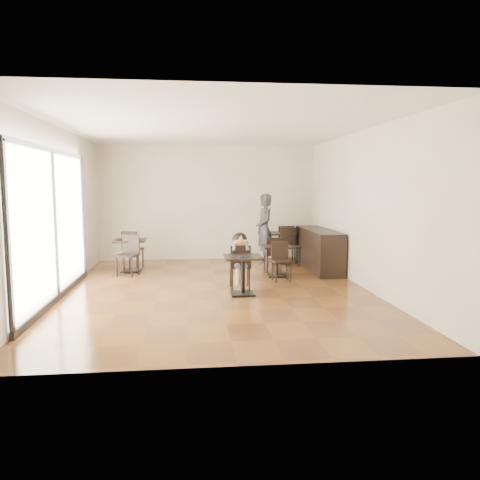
{
  "coord_description": "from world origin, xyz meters",
  "views": [
    {
      "loc": [
        -0.55,
        -9.19,
        2.09
      ],
      "look_at": [
        0.47,
        0.03,
        1.0
      ],
      "focal_mm": 35.0,
      "sensor_mm": 36.0,
      "label": 1
    }
  ],
  "objects": [
    {
      "name": "ceiling",
      "position": [
        0.0,
        0.0,
        3.2
      ],
      "size": [
        6.0,
        8.0,
        0.01
      ],
      "primitive_type": "cube",
      "color": "white",
      "rests_on": "floor"
    },
    {
      "name": "cafe_table_mid",
      "position": [
        1.46,
        1.26,
        0.36
      ],
      "size": [
        0.71,
        0.71,
        0.71
      ],
      "primitive_type": null,
      "rotation": [
        0.0,
        0.0,
        0.06
      ],
      "color": "black",
      "rests_on": "floor"
    },
    {
      "name": "floor",
      "position": [
        0.0,
        0.0,
        0.0
      ],
      "size": [
        6.0,
        8.0,
        0.01
      ],
      "primitive_type": "cube",
      "color": "brown",
      "rests_on": "ground"
    },
    {
      "name": "child_chair",
      "position": [
        0.47,
        0.08,
        0.45
      ],
      "size": [
        0.41,
        0.41,
        0.9
      ],
      "primitive_type": null,
      "rotation": [
        0.0,
        0.0,
        3.14
      ],
      "color": "black",
      "rests_on": "floor"
    },
    {
      "name": "plate",
      "position": [
        0.47,
        -0.57,
        0.76
      ],
      "size": [
        0.25,
        0.25,
        0.02
      ],
      "primitive_type": "cylinder",
      "color": "black",
      "rests_on": "child_table"
    },
    {
      "name": "chair_back_a",
      "position": [
        2.08,
        3.5,
        0.49
      ],
      "size": [
        0.49,
        0.49,
        0.98
      ],
      "primitive_type": null,
      "rotation": [
        0.0,
        0.0,
        3.26
      ],
      "color": "black",
      "rests_on": "floor"
    },
    {
      "name": "chair_mid_b",
      "position": [
        1.46,
        0.71,
        0.43
      ],
      "size": [
        0.41,
        0.41,
        0.86
      ],
      "primitive_type": null,
      "rotation": [
        0.0,
        0.0,
        0.06
      ],
      "color": "black",
      "rests_on": "floor"
    },
    {
      "name": "wall_right",
      "position": [
        3.0,
        0.0,
        1.6
      ],
      "size": [
        0.01,
        8.0,
        3.2
      ],
      "primitive_type": "cube",
      "color": "silver",
      "rests_on": "floor"
    },
    {
      "name": "adult_patron",
      "position": [
        1.43,
        2.89,
        0.93
      ],
      "size": [
        0.53,
        0.73,
        1.87
      ],
      "primitive_type": "imported",
      "rotation": [
        0.0,
        0.0,
        -1.45
      ],
      "color": "#3E3D43",
      "rests_on": "floor"
    },
    {
      "name": "chair_back_b",
      "position": [
        2.08,
        2.64,
        0.49
      ],
      "size": [
        0.49,
        0.49,
        0.98
      ],
      "primitive_type": null,
      "rotation": [
        0.0,
        0.0,
        0.12
      ],
      "color": "black",
      "rests_on": "floor"
    },
    {
      "name": "child",
      "position": [
        0.47,
        0.08,
        0.57
      ],
      "size": [
        0.41,
        0.57,
        1.14
      ],
      "primitive_type": null,
      "color": "slate",
      "rests_on": "child_chair"
    },
    {
      "name": "wall_back",
      "position": [
        0.0,
        4.0,
        1.6
      ],
      "size": [
        6.0,
        0.01,
        3.2
      ],
      "primitive_type": "cube",
      "color": "silver",
      "rests_on": "floor"
    },
    {
      "name": "chair_left_a",
      "position": [
        -1.96,
        2.79,
        0.47
      ],
      "size": [
        0.54,
        0.54,
        0.94
      ],
      "primitive_type": null,
      "rotation": [
        0.0,
        0.0,
        2.82
      ],
      "color": "black",
      "rests_on": "floor"
    },
    {
      "name": "cafe_table_left",
      "position": [
        -1.96,
        2.24,
        0.39
      ],
      "size": [
        0.94,
        0.94,
        0.78
      ],
      "primitive_type": null,
      "rotation": [
        0.0,
        0.0,
        -0.32
      ],
      "color": "black",
      "rests_on": "floor"
    },
    {
      "name": "storefront_window",
      "position": [
        -2.97,
        -0.5,
        1.4
      ],
      "size": [
        0.04,
        4.5,
        2.6
      ],
      "primitive_type": "cube",
      "color": "white",
      "rests_on": "floor"
    },
    {
      "name": "wall_left",
      "position": [
        -3.0,
        0.0,
        1.6
      ],
      "size": [
        0.01,
        8.0,
        3.2
      ],
      "primitive_type": "cube",
      "color": "silver",
      "rests_on": "floor"
    },
    {
      "name": "chair_mid_a",
      "position": [
        1.46,
        1.81,
        0.43
      ],
      "size": [
        0.41,
        0.41,
        0.86
      ],
      "primitive_type": null,
      "rotation": [
        0.0,
        0.0,
        3.2
      ],
      "color": "black",
      "rests_on": "floor"
    },
    {
      "name": "wall_front",
      "position": [
        0.0,
        -4.0,
        1.6
      ],
      "size": [
        6.0,
        0.01,
        3.2
      ],
      "primitive_type": "cube",
      "color": "silver",
      "rests_on": "floor"
    },
    {
      "name": "service_counter",
      "position": [
        2.65,
        2.0,
        0.5
      ],
      "size": [
        0.6,
        2.4,
        1.0
      ],
      "primitive_type": "cube",
      "color": "black",
      "rests_on": "floor"
    },
    {
      "name": "child_table",
      "position": [
        0.47,
        -0.47,
        0.38
      ],
      "size": [
        0.71,
        0.71,
        0.75
      ],
      "primitive_type": null,
      "color": "black",
      "rests_on": "floor"
    },
    {
      "name": "chair_left_b",
      "position": [
        -1.96,
        1.69,
        0.47
      ],
      "size": [
        0.54,
        0.54,
        0.94
      ],
      "primitive_type": null,
      "rotation": [
        0.0,
        0.0,
        -0.32
      ],
      "color": "black",
      "rests_on": "floor"
    },
    {
      "name": "pizza_slice",
      "position": [
        0.47,
        -0.11,
        0.99
      ],
      "size": [
        0.26,
        0.2,
        0.06
      ],
      "primitive_type": null,
      "color": "#E8B774",
      "rests_on": "child"
    },
    {
      "name": "cafe_table_back",
      "position": [
        1.91,
        3.19,
        0.41
      ],
      "size": [
        0.86,
        0.86,
        0.82
      ],
      "primitive_type": null,
      "rotation": [
        0.0,
        0.0,
        0.12
      ],
      "color": "black",
      "rests_on": "floor"
    }
  ]
}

